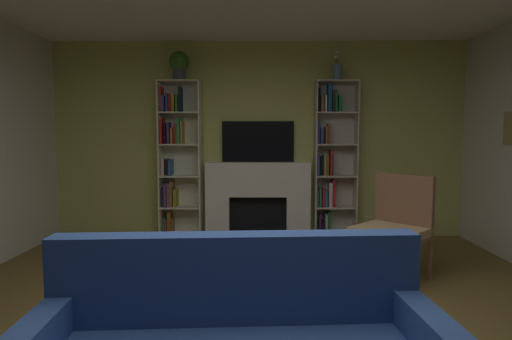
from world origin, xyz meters
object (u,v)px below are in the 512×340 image
Objects in this scene: bookshelf_left at (177,159)px; potted_plant at (179,64)px; fireplace at (258,198)px; armchair at (394,225)px; vase_with_flowers at (337,71)px; bookshelf_right at (331,161)px; tv at (258,142)px.

bookshelf_left is 5.51× the size of potted_plant.
fireplace is 2.18m from armchair.
vase_with_flowers is (1.07, -0.03, 1.74)m from fireplace.
potted_plant is at bearing -34.41° from bookshelf_left.
bookshelf_right is at bearing 1.02° from fireplace.
vase_with_flowers reaches higher than bookshelf_left.
potted_plant is at bearing -178.57° from bookshelf_right.
tv reaches higher than armchair.
bookshelf_right is 5.51× the size of potted_plant.
vase_with_flowers is at bearing -1.85° from fireplace.
vase_with_flowers is (1.07, -0.12, 0.96)m from tv.
bookshelf_right reaches higher than fireplace.
bookshelf_left reaches higher than fireplace.
tv is at bearing 6.38° from potted_plant.
armchair is (0.32, -1.65, -1.76)m from vase_with_flowers.
potted_plant is 0.38× the size of armchair.
armchair is (2.52, -1.69, -0.56)m from bookshelf_left.
tv is 2.39m from armchair.
armchair is (2.46, -1.65, -1.86)m from potted_plant.
bookshelf_right is (1.01, -0.07, -0.27)m from tv.
bookshelf_left is 3.09m from armchair.
fireplace is 1.55× the size of tv.
potted_plant is at bearing 179.99° from vase_with_flowers.
armchair is (1.39, -1.68, -0.02)m from fireplace.
fireplace is 0.71× the size of bookshelf_left.
armchair is at bearing -79.12° from vase_with_flowers.
vase_with_flowers is at bearing 100.88° from armchair.
tv is 2.46× the size of vase_with_flowers.
bookshelf_left is at bearing 146.20° from armchair.
bookshelf_left is at bearing -176.02° from tv.
fireplace is at bearing -90.00° from tv.
bookshelf_right is at bearing 0.29° from bookshelf_left.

